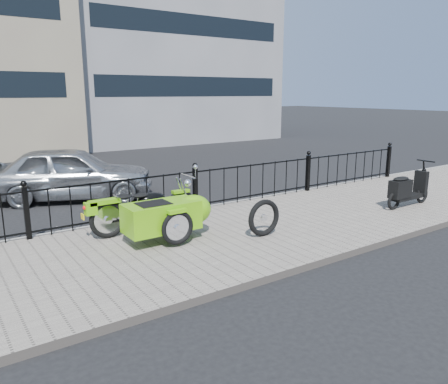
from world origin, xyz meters
TOP-DOWN VIEW (x-y plane):
  - ground at (0.00, 0.00)m, footprint 120.00×120.00m
  - sidewalk at (0.00, -0.50)m, footprint 30.00×3.80m
  - curb at (0.00, 1.44)m, footprint 30.00×0.10m
  - iron_fence at (0.00, 1.30)m, footprint 14.11×0.11m
  - building_grey at (7.00, 16.99)m, footprint 12.00×8.01m
  - motorcycle_sidecar at (-1.41, -0.08)m, footprint 2.28×1.48m
  - scooter at (4.14, -1.21)m, footprint 1.53×0.44m
  - spare_tire at (0.10, -0.98)m, footprint 0.69×0.11m
  - sedan_car at (-1.85, 4.37)m, footprint 4.37×3.07m

SIDE VIEW (x-z plane):
  - ground at x=0.00m, z-range 0.00..0.00m
  - sidewalk at x=0.00m, z-range 0.00..0.12m
  - curb at x=0.00m, z-range 0.00..0.12m
  - spare_tire at x=0.10m, z-range 0.12..0.81m
  - scooter at x=4.14m, z-range 0.00..1.04m
  - iron_fence at x=0.00m, z-range 0.05..1.12m
  - motorcycle_sidecar at x=-1.41m, z-range 0.10..1.09m
  - sedan_car at x=-1.85m, z-range 0.00..1.38m
  - building_grey at x=7.00m, z-range 0.00..15.00m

